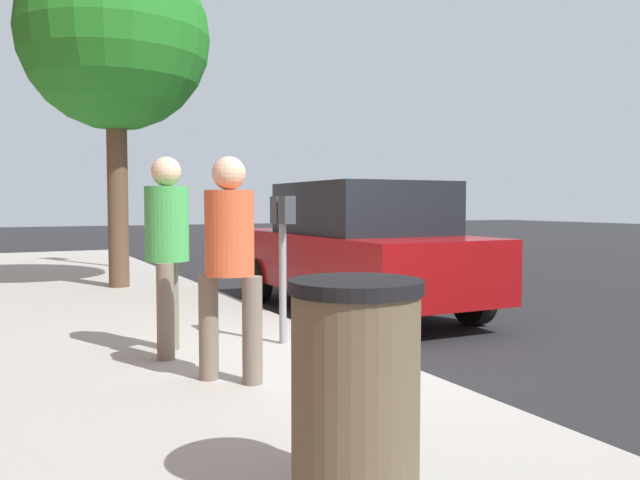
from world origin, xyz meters
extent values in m
plane|color=#232326|center=(0.00, 0.00, 0.00)|extent=(80.00, 80.00, 0.00)
cube|color=#A8A59E|center=(0.00, 3.00, 0.07)|extent=(28.00, 6.00, 0.15)
cylinder|color=gray|center=(0.29, 0.58, 0.72)|extent=(0.07, 0.07, 1.15)
cube|color=#383D42|center=(0.19, 0.58, 1.43)|extent=(0.16, 0.11, 0.26)
cube|color=#383D42|center=(0.39, 0.58, 1.43)|extent=(0.16, 0.11, 0.26)
cube|color=#268C33|center=(0.19, 0.52, 1.45)|extent=(0.10, 0.01, 0.10)
cube|color=#268C33|center=(0.39, 0.52, 1.45)|extent=(0.10, 0.01, 0.10)
cylinder|color=#726656|center=(0.53, 1.60, 0.57)|extent=(0.15, 0.15, 0.83)
cylinder|color=#726656|center=(0.17, 1.73, 0.57)|extent=(0.15, 0.15, 0.83)
cylinder|color=green|center=(0.35, 1.67, 1.31)|extent=(0.38, 0.38, 0.66)
sphere|color=beige|center=(0.35, 1.67, 1.77)|extent=(0.26, 0.26, 0.26)
cylinder|color=#726656|center=(-0.59, 1.59, 0.55)|extent=(0.15, 0.15, 0.80)
cylinder|color=#726656|center=(-0.86, 1.34, 0.55)|extent=(0.15, 0.15, 0.80)
cylinder|color=#D85933|center=(-0.73, 1.46, 1.27)|extent=(0.37, 0.37, 0.64)
sphere|color=beige|center=(-0.73, 1.46, 1.71)|extent=(0.25, 0.25, 0.25)
cube|color=maroon|center=(2.25, -1.35, 0.71)|extent=(4.43, 1.91, 0.76)
cube|color=black|center=(2.05, -1.35, 1.43)|extent=(2.23, 1.73, 0.68)
cylinder|color=black|center=(3.69, -0.50, 0.33)|extent=(0.66, 0.23, 0.66)
cylinder|color=black|center=(3.66, -2.25, 0.33)|extent=(0.66, 0.23, 0.66)
cylinder|color=black|center=(0.83, -0.45, 0.33)|extent=(0.66, 0.23, 0.66)
cylinder|color=black|center=(0.80, -2.20, 0.33)|extent=(0.66, 0.23, 0.66)
cylinder|color=brown|center=(5.30, 1.27, 1.70)|extent=(0.32, 0.32, 3.10)
sphere|color=#238024|center=(5.30, 1.27, 4.14)|extent=(2.97, 2.97, 2.97)
cylinder|color=black|center=(8.98, 0.82, 1.95)|extent=(0.12, 0.12, 3.60)
cube|color=black|center=(8.98, 0.62, 3.30)|extent=(0.24, 0.20, 0.76)
sphere|color=red|center=(8.98, 0.51, 3.54)|extent=(0.14, 0.14, 0.14)
sphere|color=orange|center=(8.98, 0.51, 3.30)|extent=(0.14, 0.14, 0.14)
sphere|color=green|center=(8.98, 0.51, 3.06)|extent=(0.14, 0.14, 0.14)
cylinder|color=brown|center=(-2.87, 1.63, 0.62)|extent=(0.56, 0.56, 0.95)
cylinder|color=black|center=(-2.87, 1.63, 1.13)|extent=(0.59, 0.59, 0.06)
camera|label=1|loc=(-5.22, 3.00, 1.49)|focal=35.49mm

